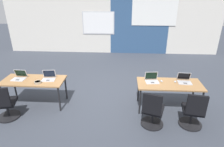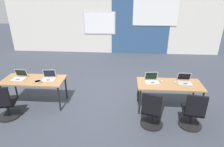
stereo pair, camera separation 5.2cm
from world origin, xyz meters
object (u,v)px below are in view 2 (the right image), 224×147
(laptop_near_left_inner, at_px, (49,77))
(snack_bowl, at_px, (38,82))
(laptop_near_left_end, at_px, (20,77))
(chair_near_left_end, at_px, (5,105))
(desk_near_right, at_px, (169,86))
(chair_near_right_inner, at_px, (152,112))
(laptop_near_right_inner, at_px, (152,80))
(chair_near_right_end, at_px, (193,113))
(desk_near_left, at_px, (34,81))
(mouse_near_right_inner, at_px, (161,81))
(mouse_near_right_end, at_px, (175,82))
(laptop_near_right_end, at_px, (184,81))

(laptop_near_left_inner, relative_size, snack_bowl, 2.01)
(laptop_near_left_end, relative_size, chair_near_left_end, 0.37)
(desk_near_right, xyz_separation_m, laptop_near_left_end, (-3.89, 0.03, 0.11))
(chair_near_right_inner, bearing_deg, laptop_near_right_inner, -75.70)
(laptop_near_right_inner, height_order, chair_near_right_end, laptop_near_right_inner)
(desk_near_right, relative_size, laptop_near_left_inner, 4.49)
(desk_near_left, relative_size, mouse_near_right_inner, 14.46)
(laptop_near_left_end, xyz_separation_m, mouse_near_right_end, (4.04, 0.05, -0.03))
(laptop_near_left_inner, relative_size, laptop_near_right_end, 1.05)
(laptop_near_left_end, xyz_separation_m, chair_near_right_inner, (3.39, -0.81, -0.39))
(laptop_near_left_inner, distance_m, chair_near_right_inner, 2.76)
(chair_near_left_end, bearing_deg, laptop_near_right_end, 176.36)
(chair_near_left_end, xyz_separation_m, snack_bowl, (0.63, 0.51, 0.38))
(chair_near_right_inner, bearing_deg, desk_near_left, 3.86)
(mouse_near_right_end, bearing_deg, laptop_near_right_end, 4.90)
(chair_near_left_end, relative_size, mouse_near_right_inner, 8.32)
(chair_near_right_inner, height_order, chair_near_right_end, same)
(chair_near_left_end, relative_size, chair_near_right_end, 1.00)
(mouse_near_right_inner, relative_size, chair_near_right_inner, 0.12)
(desk_near_right, bearing_deg, laptop_near_right_inner, 168.74)
(laptop_near_left_end, distance_m, mouse_near_right_end, 4.04)
(desk_near_right, xyz_separation_m, chair_near_left_end, (-3.92, -0.71, -0.28))
(chair_near_left_end, bearing_deg, desk_near_right, 175.95)
(desk_near_left, xyz_separation_m, laptop_near_left_end, (-0.39, 0.03, 0.11))
(laptop_near_right_end, relative_size, snack_bowl, 1.92)
(desk_near_left, height_order, laptop_near_left_end, laptop_near_left_end)
(laptop_near_right_end, bearing_deg, laptop_near_right_inner, -176.91)
(laptop_near_left_end, bearing_deg, chair_near_right_inner, -10.98)
(chair_near_right_end, bearing_deg, laptop_near_right_inner, -35.47)
(desk_near_right, bearing_deg, chair_near_right_end, -62.11)
(desk_near_left, distance_m, laptop_near_right_inner, 3.07)
(laptop_near_left_inner, bearing_deg, snack_bowl, -132.30)
(mouse_near_right_inner, bearing_deg, laptop_near_left_inner, -179.20)
(chair_near_right_inner, distance_m, chair_near_right_end, 0.89)
(chair_near_right_inner, relative_size, mouse_near_right_end, 8.27)
(mouse_near_right_inner, relative_size, chair_near_right_end, 0.12)
(laptop_near_right_end, bearing_deg, snack_bowl, -173.20)
(laptop_near_right_inner, xyz_separation_m, chair_near_right_inner, (-0.06, -0.86, -0.39))
(desk_near_left, distance_m, snack_bowl, 0.30)
(chair_near_left_end, relative_size, laptop_near_right_inner, 2.56)
(laptop_near_left_inner, bearing_deg, chair_near_right_end, -18.50)
(laptop_near_left_inner, xyz_separation_m, laptop_near_right_end, (3.49, 0.05, -0.00))
(laptop_near_left_inner, bearing_deg, chair_near_right_inner, -23.26)
(desk_near_left, distance_m, laptop_near_right_end, 3.89)
(desk_near_right, relative_size, laptop_near_left_end, 4.67)
(laptop_near_left_inner, bearing_deg, laptop_near_left_end, 175.70)
(laptop_near_left_inner, height_order, chair_near_right_end, laptop_near_left_inner)
(laptop_near_right_inner, bearing_deg, chair_near_left_end, -173.90)
(desk_near_right, relative_size, laptop_near_right_inner, 4.45)
(laptop_near_right_inner, distance_m, mouse_near_right_inner, 0.25)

